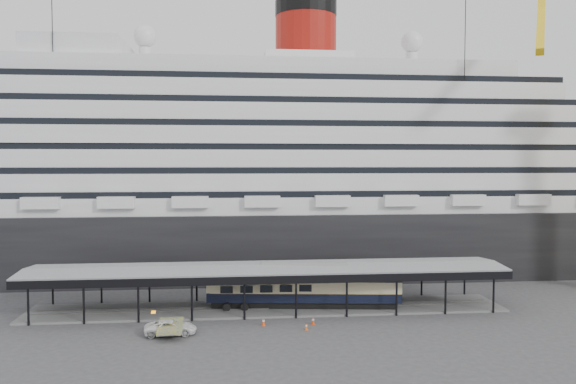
{
  "coord_description": "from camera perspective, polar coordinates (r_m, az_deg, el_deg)",
  "views": [
    {
      "loc": [
        -4.11,
        -60.84,
        17.46
      ],
      "look_at": [
        2.68,
        8.0,
        13.83
      ],
      "focal_mm": 35.0,
      "sensor_mm": 36.0,
      "label": 1
    }
  ],
  "objects": [
    {
      "name": "platform_canopy",
      "position": [
        67.67,
        -2.04,
        -9.89
      ],
      "size": [
        56.0,
        9.18,
        5.3
      ],
      "color": "slate",
      "rests_on": "ground"
    },
    {
      "name": "cruise_ship",
      "position": [
        92.94,
        -3.07,
        3.55
      ],
      "size": [
        130.0,
        30.0,
        43.9
      ],
      "color": "black",
      "rests_on": "ground"
    },
    {
      "name": "pullman_carriage",
      "position": [
        67.99,
        1.62,
        -9.52
      ],
      "size": [
        23.11,
        5.62,
        22.51
      ],
      "rotation": [
        0.0,
        0.0,
        -0.12
      ],
      "color": "black",
      "rests_on": "ground"
    },
    {
      "name": "traffic_cone_right",
      "position": [
        62.16,
        2.56,
        -12.92
      ],
      "size": [
        0.53,
        0.53,
        0.84
      ],
      "rotation": [
        0.0,
        0.0,
        0.28
      ],
      "color": "#CE3D0B",
      "rests_on": "ground"
    },
    {
      "name": "traffic_cone_left",
      "position": [
        61.7,
        -2.51,
        -13.03
      ],
      "size": [
        0.51,
        0.51,
        0.85
      ],
      "rotation": [
        0.0,
        0.0,
        -0.18
      ],
      "color": "#FA450D",
      "rests_on": "ground"
    },
    {
      "name": "ground",
      "position": [
        63.43,
        -1.74,
        -12.98
      ],
      "size": [
        200.0,
        200.0,
        0.0
      ],
      "primitive_type": "plane",
      "color": "#3B3B3E",
      "rests_on": "ground"
    },
    {
      "name": "traffic_cone_mid",
      "position": [
        60.21,
        1.87,
        -13.5
      ],
      "size": [
        0.45,
        0.45,
        0.71
      ],
      "rotation": [
        0.0,
        0.0,
        0.27
      ],
      "color": "#F4550D",
      "rests_on": "ground"
    },
    {
      "name": "port_truck",
      "position": [
        59.73,
        -11.84,
        -13.33
      ],
      "size": [
        5.34,
        2.67,
        1.45
      ],
      "primitive_type": "imported",
      "rotation": [
        0.0,
        0.0,
        1.62
      ],
      "color": "white",
      "rests_on": "ground"
    }
  ]
}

